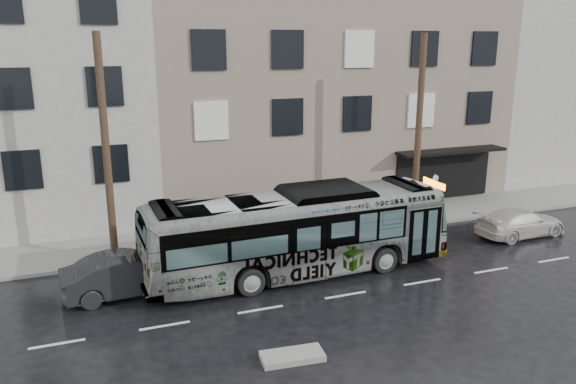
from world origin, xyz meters
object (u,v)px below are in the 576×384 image
utility_pole_rear (106,152)px  dark_sedan (129,274)px  sign_post (434,198)px  bus (297,232)px  white_sedan (521,222)px  utility_pole_front (418,132)px

utility_pole_rear → dark_sedan: (0.30, -2.99, -3.89)m
dark_sedan → sign_post: bearing=-83.5°
sign_post → utility_pole_rear: bearing=180.0°
bus → white_sedan: (11.32, 0.44, -1.03)m
bus → dark_sedan: bus is taller
utility_pole_front → white_sedan: size_ratio=2.03×
utility_pole_rear → bus: 7.98m
utility_pole_rear → white_sedan: size_ratio=2.03×
utility_pole_front → dark_sedan: size_ratio=1.94×
utility_pole_front → dark_sedan: (-13.70, -2.99, -3.89)m
bus → white_sedan: bearing=-89.4°
dark_sedan → white_sedan: bearing=-94.6°
utility_pole_front → bus: (-7.39, -3.34, -2.97)m
white_sedan → dark_sedan: (-17.62, -0.10, 0.12)m
white_sedan → utility_pole_rear: bearing=78.0°
utility_pole_front → bus: size_ratio=0.75×
white_sedan → dark_sedan: bearing=87.4°
white_sedan → dark_sedan: 17.62m
white_sedan → utility_pole_front: bearing=50.7°
utility_pole_rear → bus: bearing=-26.8°
utility_pole_front → bus: 8.64m
dark_sedan → bus: bearing=-98.0°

